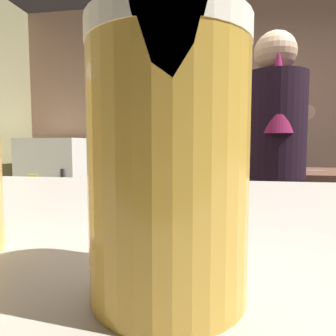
# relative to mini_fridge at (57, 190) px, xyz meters

# --- Properties ---
(wall_back) EXTENTS (5.20, 0.10, 2.70)m
(wall_back) POSITION_rel_mini_fridge_xyz_m (2.01, 0.45, 0.77)
(wall_back) COLOR #99725C
(wall_back) RESTS_ON ground
(prep_counter) EXTENTS (2.10, 0.60, 0.92)m
(prep_counter) POSITION_rel_mini_fridge_xyz_m (2.36, -0.97, -0.12)
(prep_counter) COLOR brown
(prep_counter) RESTS_ON ground
(back_shelf) EXTENTS (0.99, 0.36, 1.23)m
(back_shelf) POSITION_rel_mini_fridge_xyz_m (2.11, 0.17, 0.03)
(back_shelf) COLOR #3B3637
(back_shelf) RESTS_ON ground
(mini_fridge) EXTENTS (0.68, 0.58, 1.16)m
(mini_fridge) POSITION_rel_mini_fridge_xyz_m (0.00, 0.00, 0.00)
(mini_fridge) COLOR white
(mini_fridge) RESTS_ON ground
(bartender) EXTENTS (0.42, 0.51, 1.70)m
(bartender) POSITION_rel_mini_fridge_xyz_m (2.08, -1.43, 0.40)
(bartender) COLOR #31293A
(bartender) RESTS_ON ground
(mixing_bowl) EXTENTS (0.16, 0.16, 0.04)m
(mixing_bowl) POSITION_rel_mini_fridge_xyz_m (1.97, -1.00, 0.36)
(mixing_bowl) COLOR beige
(mixing_bowl) RESTS_ON prep_counter
(chefs_knife) EXTENTS (0.24, 0.03, 0.01)m
(chefs_knife) POSITION_rel_mini_fridge_xyz_m (2.36, -1.02, 0.35)
(chefs_knife) COLOR silver
(chefs_knife) RESTS_ON prep_counter
(pint_glass_near) EXTENTS (0.07, 0.07, 0.12)m
(pint_glass_near) POSITION_rel_mini_fridge_xyz_m (1.75, -2.98, 0.52)
(pint_glass_near) COLOR gold
(pint_glass_near) RESTS_ON bar_counter
(bottle_hot_sauce) EXTENTS (0.06, 0.06, 0.21)m
(bottle_hot_sauce) POSITION_rel_mini_fridge_xyz_m (1.70, 0.27, 0.73)
(bottle_hot_sauce) COLOR #4A8A35
(bottle_hot_sauce) RESTS_ON back_shelf
(bottle_olive_oil) EXTENTS (0.06, 0.06, 0.20)m
(bottle_olive_oil) POSITION_rel_mini_fridge_xyz_m (2.07, 0.17, 0.73)
(bottle_olive_oil) COLOR black
(bottle_olive_oil) RESTS_ON back_shelf
(bottle_soy) EXTENTS (0.07, 0.07, 0.17)m
(bottle_soy) POSITION_rel_mini_fridge_xyz_m (2.43, 0.27, 0.71)
(bottle_soy) COLOR #335B9D
(bottle_soy) RESTS_ON back_shelf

